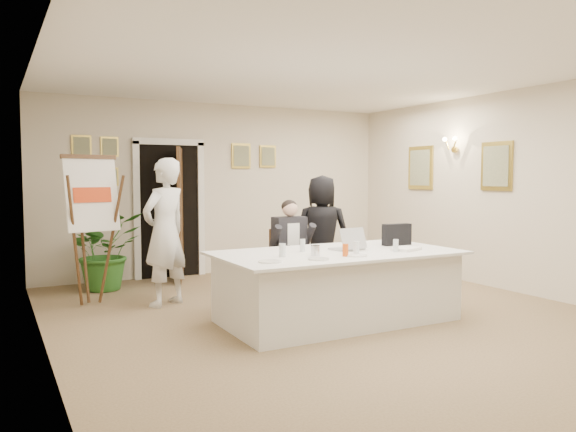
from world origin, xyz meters
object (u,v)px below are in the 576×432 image
(seated_man, at_px, (291,250))
(flip_chart, at_px, (90,238))
(oj_glass, at_px, (345,250))
(standing_woman, at_px, (322,233))
(laptop_bag, at_px, (397,235))
(paper_stack, at_px, (406,249))
(laptop, at_px, (347,237))
(potted_palm, at_px, (105,251))
(standing_man, at_px, (165,232))
(steel_jug, at_px, (315,251))
(conference_table, at_px, (337,286))

(seated_man, distance_m, flip_chart, 2.51)
(oj_glass, bearing_deg, standing_woman, 65.26)
(standing_woman, relative_size, laptop_bag, 4.39)
(seated_man, height_order, standing_woman, standing_woman)
(standing_woman, bearing_deg, paper_stack, 115.68)
(seated_man, distance_m, paper_stack, 1.57)
(seated_man, relative_size, laptop, 3.57)
(seated_man, bearing_deg, potted_palm, 143.11)
(standing_woman, distance_m, oj_glass, 2.07)
(flip_chart, bearing_deg, standing_man, -26.88)
(standing_man, xyz_separation_m, standing_woman, (2.21, -0.11, -0.10))
(laptop, relative_size, steel_jug, 3.36)
(seated_man, bearing_deg, laptop, -73.91)
(seated_man, distance_m, oj_glass, 1.49)
(flip_chart, distance_m, laptop, 3.17)
(steel_jug, bearing_deg, laptop_bag, 13.61)
(seated_man, distance_m, laptop_bag, 1.36)
(laptop, distance_m, oj_glass, 0.55)
(potted_palm, bearing_deg, standing_woman, -28.69)
(standing_man, bearing_deg, steel_jug, 91.70)
(standing_man, bearing_deg, standing_woman, 147.92)
(conference_table, distance_m, laptop, 0.56)
(conference_table, bearing_deg, steel_jug, -155.33)
(seated_man, height_order, potted_palm, seated_man)
(standing_man, height_order, laptop_bag, standing_man)
(standing_man, relative_size, laptop_bag, 4.95)
(standing_woman, distance_m, potted_palm, 3.08)
(standing_man, relative_size, potted_palm, 1.67)
(laptop_bag, height_order, steel_jug, laptop_bag)
(seated_man, height_order, standing_man, standing_man)
(laptop_bag, xyz_separation_m, oj_glass, (-1.08, -0.50, -0.06))
(laptop, bearing_deg, steel_jug, -165.14)
(standing_woman, xyz_separation_m, potted_palm, (-2.69, 1.47, -0.26))
(laptop, distance_m, laptop_bag, 0.76)
(potted_palm, bearing_deg, oj_glass, -61.49)
(seated_man, bearing_deg, steel_jug, -100.55)
(conference_table, xyz_separation_m, oj_glass, (-0.13, -0.36, 0.45))
(standing_man, bearing_deg, seated_man, 131.33)
(paper_stack, bearing_deg, flip_chart, 142.52)
(oj_glass, bearing_deg, standing_man, 123.95)
(paper_stack, height_order, oj_glass, oj_glass)
(flip_chart, height_order, paper_stack, flip_chart)
(standing_woman, bearing_deg, potted_palm, -3.14)
(potted_palm, xyz_separation_m, steel_jug, (1.57, -3.18, 0.28))
(potted_palm, bearing_deg, steel_jug, -63.70)
(seated_man, height_order, steel_jug, seated_man)
(conference_table, height_order, potted_palm, potted_palm)
(flip_chart, height_order, laptop, flip_chart)
(flip_chart, distance_m, potted_palm, 1.05)
(standing_woman, relative_size, steel_jug, 14.74)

